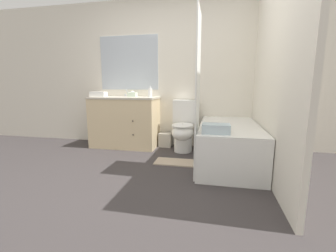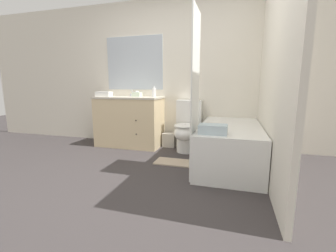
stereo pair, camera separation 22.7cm
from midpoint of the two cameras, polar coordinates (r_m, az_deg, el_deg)
ground_plane at (r=2.48m, az=-5.89°, el=-15.01°), size 14.00×14.00×0.00m
wall_back at (r=3.99m, az=3.76°, el=13.02°), size 8.00×0.06×2.50m
wall_right at (r=3.02m, az=26.73°, el=12.87°), size 0.05×2.79×2.50m
vanity_cabinet at (r=3.99m, az=-8.16°, el=1.26°), size 1.14×0.58×0.87m
sink_faucet at (r=4.12m, az=-7.23°, el=7.99°), size 0.14×0.12×0.12m
toilet at (r=3.64m, az=6.51°, el=-0.53°), size 0.42×0.66×0.82m
bathtub at (r=3.17m, az=17.41°, el=-4.59°), size 0.78×1.58×0.54m
shower_curtain at (r=2.59m, az=9.41°, el=7.54°), size 0.01×0.49×1.87m
wastebasket at (r=3.94m, az=1.98°, el=-3.50°), size 0.22×0.18×0.24m
tissue_box at (r=3.98m, az=-6.23°, el=7.99°), size 0.14×0.14×0.10m
soap_dispenser at (r=3.79m, az=-1.87°, el=8.57°), size 0.07×0.07×0.18m
hand_towel_folded at (r=4.01m, az=-14.42°, el=7.82°), size 0.26×0.14×0.09m
bath_towel_folded at (r=2.52m, az=13.89°, el=-0.80°), size 0.31×0.20×0.10m
bath_mat at (r=3.15m, az=3.95°, el=-9.19°), size 0.56×0.30×0.02m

